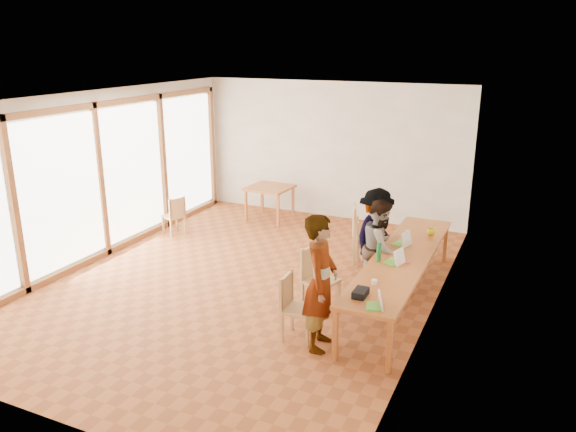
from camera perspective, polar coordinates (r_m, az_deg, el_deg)
name	(u,v)px	position (r m, az deg, el deg)	size (l,w,h in m)	color
ground	(247,281)	(9.40, -4.22, -6.58)	(8.00, 8.00, 0.00)	#994F25
wall_back	(332,151)	(12.46, 4.51, 6.63)	(6.00, 0.10, 3.00)	silver
wall_front	(44,292)	(5.93, -23.52, -7.08)	(6.00, 0.10, 3.00)	silver
wall_right	(437,217)	(7.95, 14.89, -0.12)	(0.10, 8.00, 3.00)	silver
window_wall	(99,176)	(10.62, -18.60, 3.89)	(0.10, 8.00, 3.00)	white
ceiling	(242,96)	(8.64, -4.67, 12.06)	(6.00, 8.00, 0.04)	white
communal_table	(402,259)	(8.54, 11.49, -4.33)	(0.80, 4.00, 0.75)	#B56528
side_table	(270,190)	(12.37, -1.88, 2.65)	(0.90, 0.90, 0.75)	#B56528
chair_near	(293,300)	(7.47, 0.47, -8.51)	(0.43, 0.43, 0.48)	tan
chair_mid	(315,271)	(8.27, 2.79, -5.60)	(0.55, 0.55, 0.51)	tan
chair_far	(362,238)	(9.91, 7.55, -2.20)	(0.50, 0.50, 0.45)	tan
chair_empty	(360,228)	(10.07, 7.33, -1.20)	(0.61, 0.61, 0.55)	tan
chair_spare	(175,212)	(11.62, -11.36, 0.41)	(0.49, 0.49, 0.43)	tan
person_near	(321,283)	(7.13, 3.34, -6.77)	(0.66, 0.43, 1.80)	gray
person_mid	(381,248)	(8.77, 9.39, -3.20)	(0.74, 0.58, 1.53)	gray
person_far	(376,236)	(9.21, 8.88, -2.00)	(1.02, 0.59, 1.58)	gray
laptop_near	(377,303)	(6.88, 9.02, -8.76)	(0.26, 0.28, 0.20)	#58B630
laptop_mid	(396,259)	(8.22, 10.94, -4.36)	(0.29, 0.31, 0.23)	#58B630
laptop_far	(403,241)	(8.96, 11.65, -2.55)	(0.29, 0.31, 0.23)	#58B630
yellow_mug	(431,232)	(9.54, 14.33, -1.58)	(0.13, 0.13, 0.10)	yellow
green_bottle	(379,253)	(8.22, 9.21, -3.68)	(0.07, 0.07, 0.28)	#157035
clear_glass	(407,233)	(9.41, 12.00, -1.71)	(0.07, 0.07, 0.09)	silver
condiment_cup	(375,282)	(7.51, 8.78, -6.63)	(0.08, 0.08, 0.06)	white
pink_phone	(409,263)	(8.29, 12.14, -4.64)	(0.05, 0.10, 0.01)	#CC3346
black_pouch	(361,293)	(7.14, 7.38, -7.75)	(0.16, 0.26, 0.09)	black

